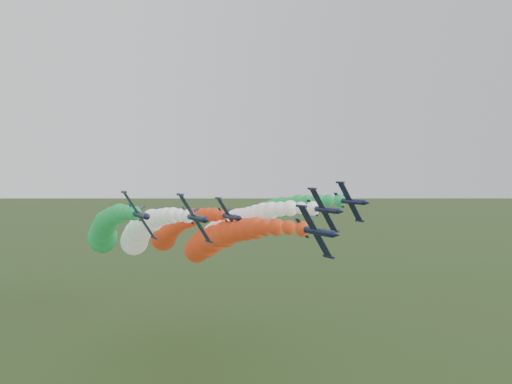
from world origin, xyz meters
The scene contains 6 objects.
jet_lead centered at (4.04, 43.13, 33.71)m, with size 13.26×75.81×20.22m.
jet_inner_left centered at (-9.25, 60.49, 34.67)m, with size 13.74×76.29×20.70m.
jet_inner_right centered at (15.14, 57.19, 35.55)m, with size 13.71×76.26×20.67m.
jet_outer_left centered at (-17.00, 66.61, 35.02)m, with size 13.84×76.39×20.80m.
jet_outer_right centered at (25.87, 62.65, 36.50)m, with size 13.76×76.31×20.72m.
jet_trail centered at (4.73, 76.15, 33.12)m, with size 14.08×76.63×21.03m.
Camera 1 is at (-43.98, -68.32, 50.36)m, focal length 35.00 mm.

